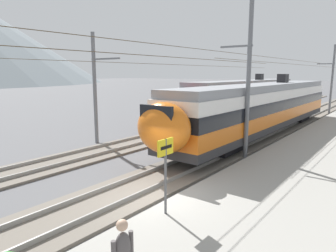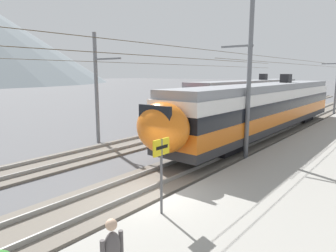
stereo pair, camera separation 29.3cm
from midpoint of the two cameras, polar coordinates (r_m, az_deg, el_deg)
ground_plane at (r=11.39m, az=-2.62°, el=-14.01°), size 400.00×400.00×0.00m
platform_slab at (r=9.35m, az=18.29°, el=-19.08°), size 120.00×7.02×0.32m
track_near at (r=12.19m, az=-7.24°, el=-12.09°), size 120.00×3.00×0.28m
track_far at (r=16.53m, az=-21.04°, el=-6.74°), size 120.00×3.00×0.28m
train_near_platform at (r=23.34m, az=18.20°, el=3.52°), size 24.94×2.89×4.27m
train_far_track at (r=34.29m, az=15.11°, el=5.56°), size 23.64×2.99×4.27m
catenary_mast_mid at (r=16.70m, az=15.15°, el=8.67°), size 47.89×1.83×8.42m
catenary_mast_east at (r=38.87m, az=29.20°, el=7.78°), size 47.89×1.83×7.73m
catenary_mast_far_side at (r=20.39m, az=-12.58°, el=7.37°), size 47.89×2.57×7.20m
platform_sign at (r=9.19m, az=-0.35°, el=-6.31°), size 0.70×0.08×2.37m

